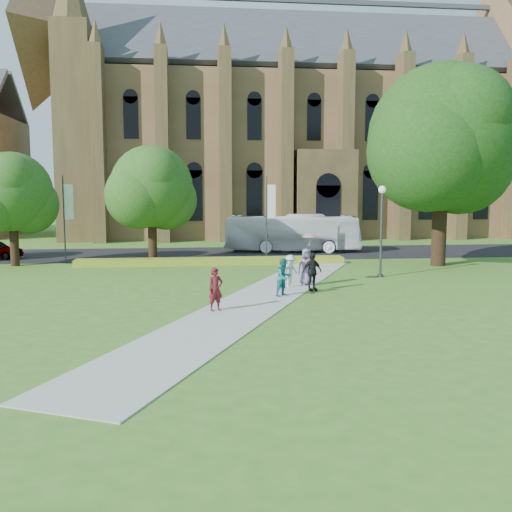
{
  "coord_description": "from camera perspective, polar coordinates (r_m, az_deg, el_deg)",
  "views": [
    {
      "loc": [
        -3.33,
        -25.11,
        4.92
      ],
      "look_at": [
        -0.03,
        3.92,
        1.6
      ],
      "focal_mm": 40.0,
      "sensor_mm": 36.0,
      "label": 1
    }
  ],
  "objects": [
    {
      "name": "street_tree_1",
      "position": [
        39.7,
        -10.41,
        6.81
      ],
      "size": [
        5.6,
        5.6,
        8.05
      ],
      "color": "#332114",
      "rests_on": "ground"
    },
    {
      "name": "pedestrian_0",
      "position": [
        23.42,
        -4.07,
        -3.33
      ],
      "size": [
        0.77,
        0.66,
        1.78
      ],
      "primitive_type": "imported",
      "rotation": [
        0.0,
        0.0,
        0.43
      ],
      "color": "#58141C",
      "rests_on": "footpath"
    },
    {
      "name": "parasol",
      "position": [
        29.9,
        5.39,
        1.44
      ],
      "size": [
        0.97,
        0.97,
        0.7
      ],
      "primitive_type": "imported",
      "rotation": [
        0.0,
        0.0,
        -0.26
      ],
      "color": "#DB9BAC",
      "rests_on": "pedestrian_4"
    },
    {
      "name": "streetlamp",
      "position": [
        33.45,
        12.44,
        3.55
      ],
      "size": [
        0.44,
        0.44,
        5.24
      ],
      "color": "#38383D",
      "rests_on": "ground"
    },
    {
      "name": "footpath",
      "position": [
        26.77,
        0.78,
        -4.06
      ],
      "size": [
        15.58,
        28.54,
        0.04
      ],
      "primitive_type": "cube",
      "rotation": [
        0.0,
        0.0,
        -0.44
      ],
      "color": "#B2B2A8",
      "rests_on": "ground"
    },
    {
      "name": "cathedral",
      "position": [
        66.68,
        5.24,
        13.4
      ],
      "size": [
        52.6,
        18.25,
        28.0
      ],
      "color": "olive",
      "rests_on": "ground"
    },
    {
      "name": "pedestrian_4",
      "position": [
        29.91,
        5.06,
        -1.08
      ],
      "size": [
        1.0,
        0.71,
        1.92
      ],
      "primitive_type": "imported",
      "rotation": [
        0.0,
        0.0,
        0.11
      ],
      "color": "slate",
      "rests_on": "footpath"
    },
    {
      "name": "street_tree_0",
      "position": [
        40.81,
        -23.22,
        5.9
      ],
      "size": [
        5.2,
        5.2,
        7.5
      ],
      "color": "#332114",
      "rests_on": "ground"
    },
    {
      "name": "flower_hedge",
      "position": [
        38.62,
        -4.46,
        -0.52
      ],
      "size": [
        18.0,
        1.4,
        0.45
      ],
      "primitive_type": "cube",
      "color": "gold",
      "rests_on": "ground"
    },
    {
      "name": "pedestrian_3",
      "position": [
        28.24,
        5.62,
        -1.56
      ],
      "size": [
        1.2,
        0.83,
        1.89
      ],
      "primitive_type": "imported",
      "rotation": [
        0.0,
        0.0,
        0.37
      ],
      "color": "black",
      "rests_on": "footpath"
    },
    {
      "name": "road",
      "position": [
        45.49,
        -2.24,
        0.28
      ],
      "size": [
        160.0,
        10.0,
        0.02
      ],
      "primitive_type": "cube",
      "color": "black",
      "rests_on": "ground"
    },
    {
      "name": "pedestrian_2",
      "position": [
        29.16,
        3.44,
        -1.51
      ],
      "size": [
        1.24,
        1.07,
        1.66
      ],
      "primitive_type": "imported",
      "rotation": [
        0.0,
        0.0,
        0.53
      ],
      "color": "#BEBEBE",
      "rests_on": "footpath"
    },
    {
      "name": "pedestrian_1",
      "position": [
        26.66,
        2.81,
        -2.13
      ],
      "size": [
        1.09,
        1.04,
        1.78
      ],
      "primitive_type": "imported",
      "rotation": [
        0.0,
        0.0,
        0.59
      ],
      "color": "#176C76",
      "rests_on": "footpath"
    },
    {
      "name": "ground",
      "position": [
        25.8,
        1.06,
        -4.51
      ],
      "size": [
        160.0,
        160.0,
        0.0
      ],
      "primitive_type": "plane",
      "color": "#3E7122",
      "rests_on": "ground"
    },
    {
      "name": "large_tree",
      "position": [
        39.78,
        18.14,
        11.13
      ],
      "size": [
        9.6,
        9.6,
        13.2
      ],
      "color": "#332114",
      "rests_on": "ground"
    },
    {
      "name": "tour_coach",
      "position": [
        46.58,
        3.63,
        2.32
      ],
      "size": [
        11.26,
        4.07,
        3.07
      ],
      "primitive_type": "imported",
      "rotation": [
        0.0,
        0.0,
        1.43
      ],
      "color": "silver",
      "rests_on": "road"
    },
    {
      "name": "banner_pole_0",
      "position": [
        40.7,
        1.22,
        4.32
      ],
      "size": [
        0.7,
        0.1,
        6.0
      ],
      "color": "#38383D",
      "rests_on": "ground"
    },
    {
      "name": "banner_pole_1",
      "position": [
        41.23,
        -18.5,
        4.02
      ],
      "size": [
        0.7,
        0.1,
        6.0
      ],
      "color": "#38383D",
      "rests_on": "ground"
    }
  ]
}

